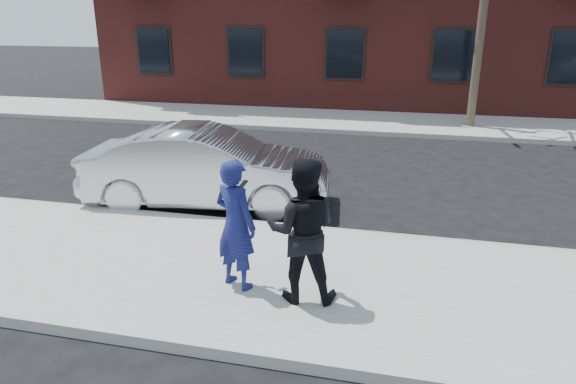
# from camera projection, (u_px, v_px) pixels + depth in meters

# --- Properties ---
(ground) EXTENTS (100.00, 100.00, 0.00)m
(ground) POSITION_uv_depth(u_px,v_px,m) (219.00, 269.00, 7.54)
(ground) COLOR black
(ground) RESTS_ON ground
(near_sidewalk) EXTENTS (50.00, 3.50, 0.15)m
(near_sidewalk) POSITION_uv_depth(u_px,v_px,m) (213.00, 273.00, 7.28)
(near_sidewalk) COLOR #989690
(near_sidewalk) RESTS_ON ground
(near_curb) EXTENTS (50.00, 0.10, 0.15)m
(near_curb) POSITION_uv_depth(u_px,v_px,m) (250.00, 225.00, 8.94)
(near_curb) COLOR #999691
(near_curb) RESTS_ON ground
(far_sidewalk) EXTENTS (50.00, 3.50, 0.15)m
(far_sidewalk) POSITION_uv_depth(u_px,v_px,m) (333.00, 120.00, 17.86)
(far_sidewalk) COLOR #989690
(far_sidewalk) RESTS_ON ground
(far_curb) EXTENTS (50.00, 0.10, 0.15)m
(far_curb) POSITION_uv_depth(u_px,v_px,m) (325.00, 131.00, 16.21)
(far_curb) COLOR #999691
(far_curb) RESTS_ON ground
(silver_sedan) EXTENTS (4.82, 2.20, 1.53)m
(silver_sedan) POSITION_uv_depth(u_px,v_px,m) (208.00, 168.00, 9.83)
(silver_sedan) COLOR #B7BABF
(silver_sedan) RESTS_ON ground
(man_hoodie) EXTENTS (0.74, 0.64, 1.72)m
(man_hoodie) POSITION_uv_depth(u_px,v_px,m) (235.00, 225.00, 6.53)
(man_hoodie) COLOR navy
(man_hoodie) RESTS_ON near_sidewalk
(man_peacoat) EXTENTS (0.98, 0.81, 1.83)m
(man_peacoat) POSITION_uv_depth(u_px,v_px,m) (302.00, 231.00, 6.21)
(man_peacoat) COLOR black
(man_peacoat) RESTS_ON near_sidewalk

